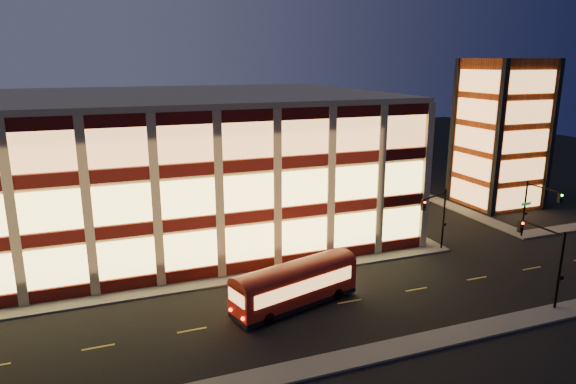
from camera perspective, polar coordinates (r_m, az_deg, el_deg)
name	(u,v)px	position (r m, az deg, el deg)	size (l,w,h in m)	color
ground	(203,290)	(42.23, -9.42, -10.68)	(200.00, 200.00, 0.00)	black
sidewalk_office_south	(163,290)	(42.71, -13.71, -10.50)	(54.00, 2.00, 0.15)	#514F4C
sidewalk_office_east	(357,206)	(64.84, 7.67, -1.54)	(2.00, 30.00, 0.15)	#514F4C
sidewalk_tower_south	(566,229)	(63.43, 28.52, -3.58)	(14.00, 2.00, 0.15)	#514F4C
sidewalk_tower_west	(430,198)	(70.62, 15.55, -0.62)	(2.00, 30.00, 0.15)	#514F4C
sidewalk_near	(250,381)	(31.16, -4.25, -20.24)	(100.00, 2.00, 0.15)	#514F4C
office_building	(139,164)	(55.72, -16.22, 2.96)	(50.45, 30.45, 14.50)	tan
stair_tower	(501,134)	(68.91, 22.55, 6.01)	(8.60, 8.60, 18.00)	#8C3814
traffic_signal_far	(437,211)	(49.79, 16.19, -2.09)	(3.79, 1.87, 6.00)	black
traffic_signal_right	(537,202)	(56.60, 25.91, -1.03)	(1.20, 4.37, 6.00)	black
traffic_signal_near	(545,250)	(42.77, 26.66, -5.78)	(0.32, 4.45, 6.00)	black
trolley_bus	(295,282)	(38.43, 0.79, -10.00)	(10.36, 5.20, 3.41)	#9A1608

